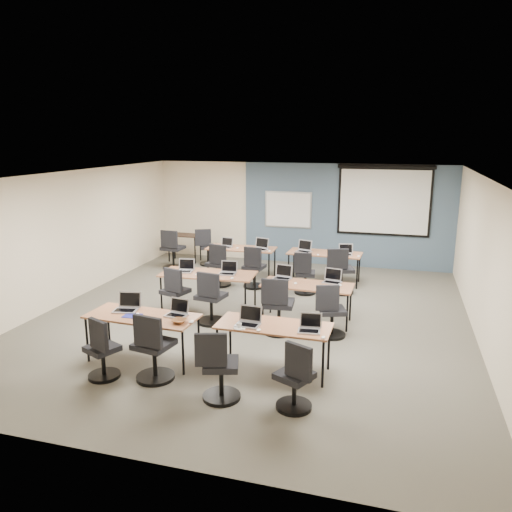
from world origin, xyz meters
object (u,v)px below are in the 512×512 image
(whiteboard, at_px, (288,210))
(projector_screen, at_px, (384,197))
(laptop_7, at_px, (332,279))
(laptop_0, at_px, (127,306))
(laptop_3, at_px, (310,327))
(task_chair_0, at_px, (102,354))
(task_chair_7, at_px, (331,315))
(spare_chair_a, at_px, (208,250))
(task_chair_1, at_px, (153,353))
(laptop_11, at_px, (345,252))
(training_table_front_left, at_px, (142,318))
(task_chair_10, at_px, (305,277))
(laptop_1, at_px, (177,311))
(training_table_mid_left, at_px, (208,275))
(laptop_6, at_px, (283,275))
(task_chair_8, at_px, (219,268))
(utility_table, at_px, (184,238))
(laptop_2, at_px, (249,320))
(laptop_9, at_px, (261,247))
(training_table_back_right, at_px, (325,255))
(task_chair_11, at_px, (340,274))
(task_chair_3, at_px, (295,382))
(laptop_10, at_px, (304,249))
(training_table_mid_right, at_px, (307,287))
(training_table_back_left, at_px, (241,250))
(laptop_5, at_px, (228,271))
(training_table_front_right, at_px, (274,328))
(task_chair_9, at_px, (254,271))
(task_chair_6, at_px, (278,310))
(laptop_4, at_px, (185,268))
(spare_chair_b, at_px, (172,253))
(task_chair_2, at_px, (219,372))
(task_chair_5, at_px, (211,302))

(whiteboard, xyz_separation_m, projector_screen, (2.50, -0.02, 0.44))
(projector_screen, bearing_deg, laptop_7, -100.19)
(laptop_0, height_order, laptop_3, laptop_0)
(task_chair_0, relative_size, task_chair_7, 0.97)
(spare_chair_a, bearing_deg, task_chair_1, -100.40)
(task_chair_7, xyz_separation_m, laptop_11, (-0.11, 3.17, 0.39))
(training_table_front_left, distance_m, laptop_0, 0.39)
(task_chair_10, bearing_deg, laptop_1, -116.73)
(training_table_mid_left, distance_m, laptop_6, 1.52)
(task_chair_8, xyz_separation_m, utility_table, (-1.73, 1.97, 0.23))
(laptop_2, bearing_deg, laptop_11, 82.86)
(training_table_front_left, bearing_deg, laptop_9, 86.46)
(training_table_back_right, relative_size, laptop_2, 5.01)
(laptop_3, relative_size, task_chair_7, 0.32)
(whiteboard, height_order, task_chair_11, whiteboard)
(task_chair_3, bearing_deg, task_chair_11, 115.37)
(task_chair_7, height_order, task_chair_11, task_chair_11)
(laptop_0, xyz_separation_m, laptop_11, (2.89, 4.72, -0.01))
(training_table_back_right, relative_size, task_chair_0, 1.80)
(training_table_back_right, bearing_deg, laptop_10, -175.57)
(training_table_mid_right, relative_size, task_chair_7, 1.72)
(training_table_back_left, bearing_deg, laptop_3, -63.90)
(laptop_0, bearing_deg, laptop_7, 28.71)
(training_table_front_left, height_order, laptop_2, laptop_2)
(training_table_back_left, bearing_deg, spare_chair_a, 144.04)
(task_chair_0, distance_m, laptop_5, 3.43)
(training_table_front_right, height_order, laptop_9, laptop_9)
(training_table_front_right, height_order, task_chair_0, task_chair_0)
(laptop_10, bearing_deg, task_chair_8, -135.98)
(task_chair_3, xyz_separation_m, laptop_7, (0.00, 3.37, 0.40))
(training_table_mid_left, bearing_deg, laptop_2, -60.59)
(laptop_0, distance_m, task_chair_7, 3.40)
(laptop_1, bearing_deg, laptop_7, 57.84)
(projector_screen, height_order, laptop_0, projector_screen)
(training_table_front_right, xyz_separation_m, utility_table, (-4.01, 5.81, -0.03))
(projector_screen, height_order, task_chair_9, projector_screen)
(laptop_10, bearing_deg, task_chair_6, -69.77)
(task_chair_3, bearing_deg, task_chair_0, -156.29)
(training_table_back_left, xyz_separation_m, spare_chair_a, (-1.21, 0.82, -0.27))
(projector_screen, xyz_separation_m, laptop_3, (-0.72, -6.55, -1.10))
(training_table_front_right, xyz_separation_m, task_chair_11, (0.49, 4.06, -0.25))
(task_chair_8, relative_size, laptop_11, 3.15)
(laptop_4, relative_size, utility_table, 0.36)
(laptop_3, xyz_separation_m, task_chair_6, (-0.82, 1.50, -0.36))
(laptop_7, relative_size, task_chair_7, 0.34)
(laptop_7, bearing_deg, laptop_0, -128.59)
(spare_chair_b, bearing_deg, task_chair_1, -63.26)
(task_chair_2, height_order, task_chair_5, task_chair_5)
(task_chair_11, bearing_deg, whiteboard, 108.22)
(task_chair_1, height_order, task_chair_3, task_chair_1)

